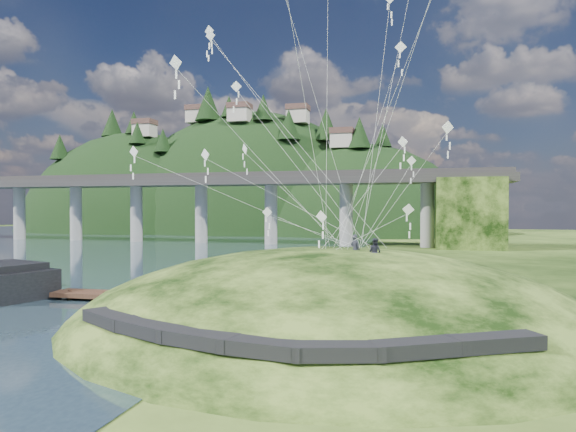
# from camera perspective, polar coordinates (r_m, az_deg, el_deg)

# --- Properties ---
(ground) EXTENTS (320.00, 320.00, 0.00)m
(ground) POSITION_cam_1_polar(r_m,az_deg,el_deg) (34.55, -9.18, -11.83)
(ground) COLOR black
(ground) RESTS_ON ground
(grass_hill) EXTENTS (36.00, 32.00, 13.00)m
(grass_hill) POSITION_cam_1_polar(r_m,az_deg,el_deg) (34.51, 4.89, -14.40)
(grass_hill) COLOR black
(grass_hill) RESTS_ON ground
(footpath) EXTENTS (22.29, 5.84, 0.83)m
(footpath) POSITION_cam_1_polar(r_m,az_deg,el_deg) (22.64, -1.74, -13.27)
(footpath) COLOR black
(footpath) RESTS_ON ground
(bridge) EXTENTS (160.00, 11.00, 15.00)m
(bridge) POSITION_cam_1_polar(r_m,az_deg,el_deg) (108.57, -6.94, 2.07)
(bridge) COLOR #2D2B2B
(bridge) RESTS_ON ground
(far_ridge) EXTENTS (153.00, 70.00, 94.50)m
(far_ridge) POSITION_cam_1_polar(r_m,az_deg,el_deg) (164.02, -5.75, -4.29)
(far_ridge) COLOR black
(far_ridge) RESTS_ON ground
(wooden_dock) EXTENTS (15.25, 2.83, 1.08)m
(wooden_dock) POSITION_cam_1_polar(r_m,az_deg,el_deg) (43.43, -16.03, -8.56)
(wooden_dock) COLOR #3A2217
(wooden_dock) RESTS_ON ground
(kite_flyers) EXTENTS (2.28, 1.81, 2.00)m
(kite_flyers) POSITION_cam_1_polar(r_m,az_deg,el_deg) (32.18, 8.78, -2.27)
(kite_flyers) COLOR #252631
(kite_flyers) RESTS_ON ground
(kite_swarm) EXTENTS (19.85, 15.12, 22.14)m
(kite_swarm) POSITION_cam_1_polar(r_m,az_deg,el_deg) (34.22, 3.00, 16.15)
(kite_swarm) COLOR white
(kite_swarm) RESTS_ON ground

